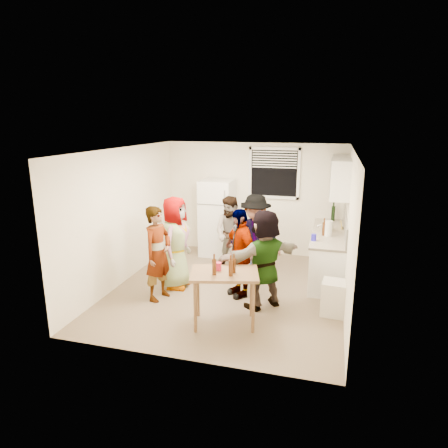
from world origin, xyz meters
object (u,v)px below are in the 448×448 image
(guest_orange, at_px, (263,306))
(wine_bottle, at_px, (333,221))
(blue_cup, at_px, (314,241))
(guest_stripe, at_px, (160,298))
(guest_back_left, at_px, (231,269))
(serving_table, at_px, (224,324))
(refrigerator, at_px, (217,218))
(kettle, at_px, (327,231))
(guest_grey, at_px, (177,286))
(guest_back_right, at_px, (254,276))
(red_cup, at_px, (218,270))
(trash_bin, at_px, (334,299))
(beer_bottle_table, at_px, (234,273))
(beer_bottle_counter, at_px, (324,235))
(guest_black, at_px, (239,295))

(guest_orange, bearing_deg, wine_bottle, -156.05)
(wine_bottle, relative_size, blue_cup, 2.59)
(guest_stripe, bearing_deg, guest_back_left, -12.12)
(serving_table, xyz_separation_m, guest_stripe, (-1.31, 0.57, 0.00))
(wine_bottle, bearing_deg, refrigerator, -175.33)
(kettle, distance_m, guest_grey, 3.04)
(kettle, bearing_deg, guest_orange, -109.09)
(blue_cup, xyz_separation_m, guest_grey, (-2.40, -0.58, -0.90))
(guest_back_right, bearing_deg, red_cup, -85.57)
(trash_bin, bearing_deg, beer_bottle_table, -153.01)
(serving_table, bearing_deg, beer_bottle_counter, 57.45)
(trash_bin, xyz_separation_m, guest_back_left, (-2.04, 1.49, -0.25))
(guest_grey, relative_size, guest_stripe, 1.04)
(refrigerator, height_order, red_cup, refrigerator)
(red_cup, bearing_deg, guest_black, 85.24)
(trash_bin, height_order, red_cup, red_cup)
(blue_cup, xyz_separation_m, guest_back_right, (-1.11, 0.28, -0.90))
(beer_bottle_counter, xyz_separation_m, guest_black, (-1.36, -1.03, -0.90))
(beer_bottle_counter, height_order, guest_grey, beer_bottle_counter)
(guest_back_left, bearing_deg, guest_orange, -48.84)
(serving_table, bearing_deg, refrigerator, 108.19)
(red_cup, height_order, guest_grey, red_cup)
(refrigerator, xyz_separation_m, guest_black, (0.99, -2.03, -0.85))
(red_cup, bearing_deg, kettle, 57.67)
(serving_table, relative_size, guest_back_right, 0.60)
(beer_bottle_counter, xyz_separation_m, red_cup, (-1.44, -2.04, -0.07))
(guest_grey, distance_m, guest_back_left, 1.35)
(kettle, distance_m, serving_table, 2.92)
(red_cup, distance_m, guest_orange, 1.22)
(serving_table, height_order, red_cup, red_cup)
(kettle, relative_size, red_cup, 2.10)
(wine_bottle, distance_m, guest_stripe, 4.01)
(guest_back_left, bearing_deg, beer_bottle_table, -65.31)
(trash_bin, height_order, guest_stripe, trash_bin)
(beer_bottle_counter, bearing_deg, refrigerator, 156.95)
(wine_bottle, xyz_separation_m, blue_cup, (-0.31, -1.59, -0.00))
(blue_cup, xyz_separation_m, guest_stripe, (-2.48, -1.13, -0.90))
(guest_back_left, bearing_deg, kettle, 14.51)
(guest_grey, xyz_separation_m, guest_orange, (1.68, -0.38, 0.00))
(beer_bottle_counter, bearing_deg, trash_bin, -79.88)
(guest_grey, bearing_deg, guest_black, -92.53)
(serving_table, distance_m, guest_grey, 1.66)
(guest_black, bearing_deg, guest_grey, -135.39)
(beer_bottle_table, distance_m, guest_black, 1.34)
(beer_bottle_counter, distance_m, guest_back_left, 2.02)
(wine_bottle, xyz_separation_m, guest_grey, (-2.71, -2.17, -0.90))
(red_cup, height_order, guest_orange, red_cup)
(guest_grey, distance_m, guest_black, 1.20)
(guest_grey, bearing_deg, beer_bottle_table, -128.64)
(refrigerator, xyz_separation_m, guest_orange, (1.48, -2.35, -0.85))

